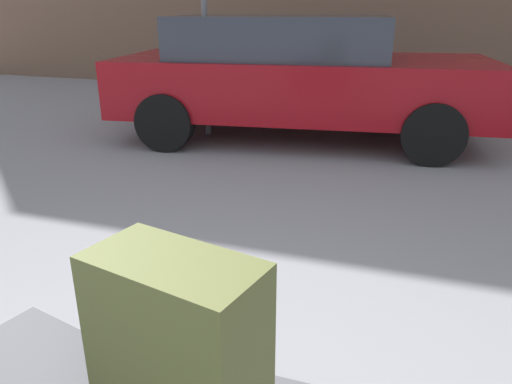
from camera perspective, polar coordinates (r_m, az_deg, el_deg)
suitcase_olive_stacked_top at (r=1.29m, az=-8.83°, el=-20.83°), size 0.45×0.30×0.66m
parked_car at (r=5.98m, az=4.78°, el=13.48°), size 4.50×2.37×1.42m
no_parking_sign at (r=6.12m, az=-6.08°, el=20.76°), size 0.49×0.13×2.47m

